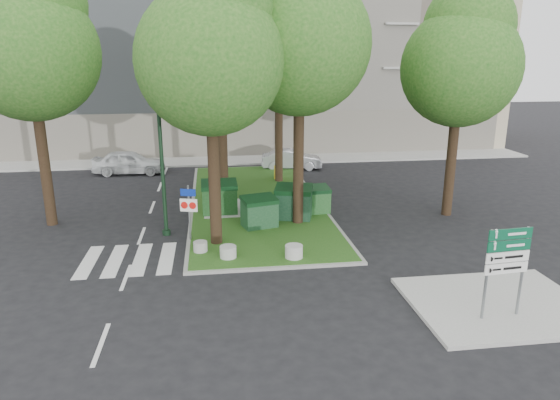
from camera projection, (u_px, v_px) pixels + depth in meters
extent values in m
plane|color=black|center=(262.00, 270.00, 16.94)|extent=(120.00, 120.00, 0.00)
cube|color=#1A4C15|center=(256.00, 202.00, 24.60)|extent=(6.00, 16.00, 0.12)
cube|color=gray|center=(256.00, 202.00, 24.61)|extent=(6.30, 16.30, 0.10)
cube|color=#999993|center=(498.00, 304.00, 14.45)|extent=(5.00, 4.00, 0.12)
cube|color=#999993|center=(235.00, 160.00, 34.53)|extent=(42.00, 3.00, 0.12)
cube|color=silver|center=(154.00, 258.00, 17.87)|extent=(5.00, 3.00, 0.01)
cube|color=tan|center=(228.00, 43.00, 39.48)|extent=(41.00, 12.00, 16.00)
cylinder|color=black|center=(214.00, 167.00, 18.27)|extent=(0.44, 0.44, 6.16)
sphere|color=#1A5215|center=(210.00, 61.00, 17.24)|extent=(5.20, 5.20, 5.20)
sphere|color=#1A5215|center=(217.00, 7.00, 16.98)|extent=(3.90, 3.90, 3.90)
cylinder|color=black|center=(299.00, 147.00, 20.56)|extent=(0.44, 0.44, 6.72)
sphere|color=#1A5215|center=(300.00, 44.00, 19.43)|extent=(5.60, 5.60, 5.60)
cylinder|color=black|center=(223.00, 142.00, 24.56)|extent=(0.44, 0.44, 5.88)
sphere|color=#1A5215|center=(220.00, 67.00, 23.58)|extent=(4.80, 4.80, 4.80)
sphere|color=#1A5215|center=(226.00, 29.00, 23.34)|extent=(3.60, 3.60, 3.60)
cylinder|color=black|center=(279.00, 122.00, 27.69)|extent=(0.44, 0.44, 7.00)
sphere|color=#1A5215|center=(279.00, 41.00, 26.51)|extent=(5.80, 5.80, 5.80)
sphere|color=#1A5215|center=(284.00, 2.00, 26.19)|extent=(4.35, 4.35, 4.35)
cylinder|color=black|center=(43.00, 151.00, 20.64)|extent=(0.44, 0.44, 6.44)
sphere|color=#1A5215|center=(30.00, 52.00, 19.56)|extent=(5.40, 5.40, 5.40)
sphere|color=#1A5215|center=(33.00, 3.00, 19.28)|extent=(4.05, 4.05, 4.05)
cylinder|color=black|center=(452.00, 151.00, 22.07)|extent=(0.44, 0.44, 5.88)
sphere|color=#1A5215|center=(460.00, 68.00, 21.08)|extent=(5.00, 5.00, 5.00)
sphere|color=#1A5215|center=(469.00, 26.00, 20.85)|extent=(3.75, 3.75, 3.75)
cube|color=#103B11|center=(220.00, 200.00, 22.61)|extent=(1.57, 1.08, 1.22)
cube|color=black|center=(219.00, 184.00, 22.41)|extent=(1.63, 1.15, 0.35)
cube|color=#0F3619|center=(259.00, 214.00, 20.77)|extent=(1.56, 1.25, 1.07)
cube|color=black|center=(259.00, 200.00, 20.60)|extent=(1.62, 1.33, 0.31)
cube|color=black|center=(294.00, 205.00, 21.85)|extent=(1.77, 1.43, 1.21)
cube|color=black|center=(294.00, 189.00, 21.65)|extent=(1.84, 1.52, 0.35)
cube|color=#154516|center=(315.00, 201.00, 22.70)|extent=(1.36, 0.99, 1.01)
cube|color=black|center=(315.00, 189.00, 22.53)|extent=(1.41, 1.06, 0.29)
cylinder|color=#999894|center=(200.00, 247.00, 18.17)|extent=(0.51, 0.51, 0.36)
cylinder|color=#B0B0AA|center=(294.00, 251.00, 17.60)|extent=(0.63, 0.63, 0.45)
cylinder|color=#A5A7A1|center=(228.00, 252.00, 17.61)|extent=(0.59, 0.59, 0.42)
cylinder|color=yellow|center=(278.00, 172.00, 28.96)|extent=(0.44, 0.44, 0.76)
cylinder|color=black|center=(162.00, 169.00, 19.50)|extent=(0.15, 0.15, 5.50)
cylinder|color=black|center=(167.00, 232.00, 20.23)|extent=(0.33, 0.33, 0.22)
sphere|color=white|center=(157.00, 88.00, 18.65)|extent=(0.48, 0.48, 0.48)
cylinder|color=slate|center=(189.00, 214.00, 19.15)|extent=(0.09, 0.09, 2.28)
cube|color=navy|center=(188.00, 192.00, 18.91)|extent=(0.58, 0.21, 0.27)
cube|color=white|center=(189.00, 205.00, 19.05)|extent=(0.67, 0.23, 0.50)
cylinder|color=red|center=(185.00, 205.00, 19.03)|extent=(0.27, 0.10, 0.27)
cylinder|color=red|center=(193.00, 205.00, 19.07)|extent=(0.27, 0.10, 0.27)
cylinder|color=slate|center=(487.00, 275.00, 13.21)|extent=(0.08, 0.08, 2.54)
cylinder|color=slate|center=(522.00, 271.00, 13.43)|extent=(0.08, 0.08, 2.54)
cube|color=#094A2E|center=(510.00, 234.00, 13.01)|extent=(1.27, 0.14, 0.29)
cube|color=#094A2E|center=(508.00, 245.00, 13.10)|extent=(1.27, 0.14, 0.29)
cube|color=white|center=(507.00, 257.00, 13.19)|extent=(1.27, 0.14, 0.29)
cube|color=white|center=(505.00, 268.00, 13.27)|extent=(1.27, 0.14, 0.29)
imported|color=silver|center=(129.00, 162.00, 30.62)|extent=(4.39, 1.94, 1.47)
imported|color=#A6A7AE|center=(292.00, 159.00, 31.98)|extent=(3.97, 1.81, 1.26)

